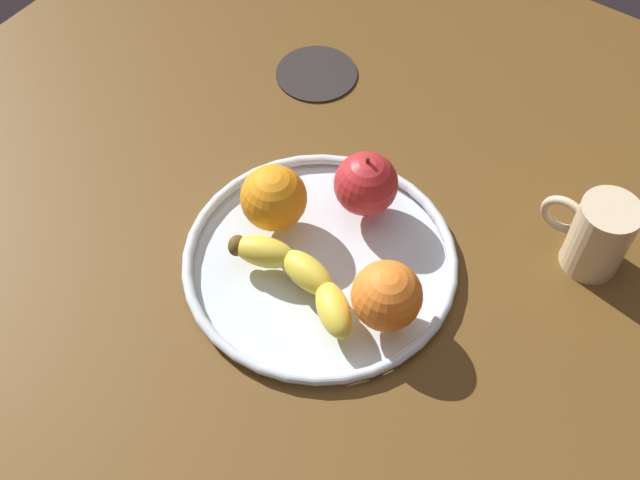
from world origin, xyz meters
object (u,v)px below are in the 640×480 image
object	(u,v)px
banana	(298,276)
ambient_mug	(597,235)
orange_center	(274,198)
ambient_coaster	(317,73)
fruit_bowl	(320,260)
apple	(367,184)
orange_front_left	(387,296)

from	to	relation	value
banana	ambient_mug	xyz separation A→B (cm)	(-23.93, -22.48, 1.33)
banana	orange_center	bearing A→B (deg)	-28.27
orange_center	ambient_coaster	world-z (taller)	orange_center
fruit_bowl	orange_center	size ratio (longest dim) A/B	4.10
orange_center	ambient_mug	world-z (taller)	ambient_mug
apple	ambient_mug	size ratio (longest dim) A/B	0.79
banana	fruit_bowl	bearing A→B (deg)	-77.20
ambient_coaster	banana	bearing A→B (deg)	122.34
apple	orange_center	distance (cm)	10.67
fruit_bowl	banana	world-z (taller)	banana
ambient_coaster	ambient_mug	bearing A→B (deg)	170.38
ambient_coaster	orange_center	bearing A→B (deg)	115.18
orange_front_left	banana	bearing A→B (deg)	13.22
orange_center	ambient_mug	size ratio (longest dim) A/B	0.73
apple	orange_center	bearing A→B (deg)	46.27
apple	ambient_coaster	size ratio (longest dim) A/B	0.73
banana	apple	distance (cm)	13.58
apple	orange_front_left	xyz separation A→B (cm)	(-9.77, 11.17, 0.02)
fruit_bowl	orange_front_left	distance (cm)	11.15
banana	ambient_coaster	world-z (taller)	banana
fruit_bowl	orange_center	xyz separation A→B (cm)	(7.23, -1.27, 4.65)
fruit_bowl	orange_center	world-z (taller)	orange_center
banana	apple	size ratio (longest dim) A/B	2.26
orange_center	banana	bearing A→B (deg)	142.78
ambient_coaster	orange_front_left	bearing A→B (deg)	135.99
fruit_bowl	banana	size ratio (longest dim) A/B	1.68
fruit_bowl	banana	distance (cm)	5.16
apple	ambient_mug	distance (cm)	25.74
apple	orange_front_left	distance (cm)	14.84
orange_front_left	ambient_coaster	world-z (taller)	orange_front_left
orange_front_left	ambient_coaster	bearing A→B (deg)	-44.01
ambient_mug	ambient_coaster	world-z (taller)	ambient_mug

